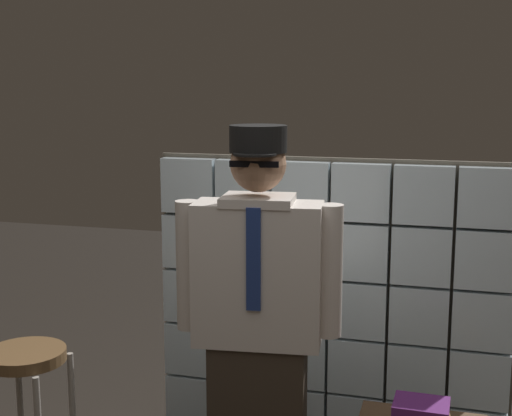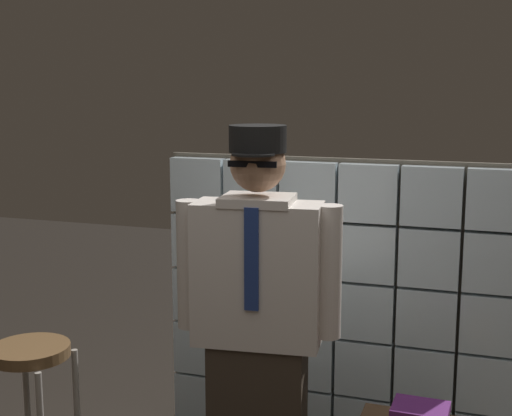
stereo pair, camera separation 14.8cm
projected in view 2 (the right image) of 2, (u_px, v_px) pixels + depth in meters
The scene contains 3 objects.
glass_block_wall at pixel (336, 308), 3.62m from camera, with size 1.82×0.10×1.52m.
standing_person at pixel (258, 326), 2.91m from camera, with size 0.68×0.31×1.70m.
bar_stool at pixel (32, 388), 3.10m from camera, with size 0.34×0.34×0.75m.
Camera 2 is at (0.73, -2.19, 1.86)m, focal length 50.28 mm.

